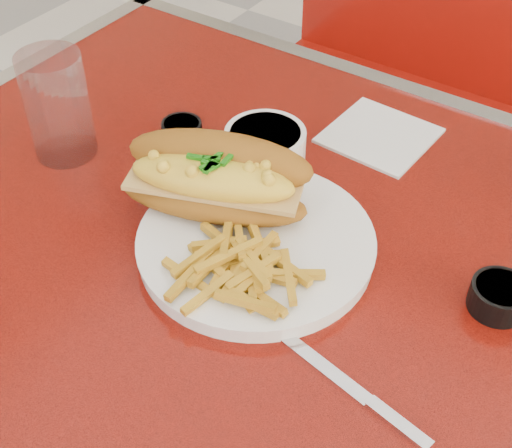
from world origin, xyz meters
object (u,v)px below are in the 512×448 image
Objects in this scene: sauce_cup_right at (499,296)px; mac_hoagie at (215,178)px; booth_bench_far at (494,207)px; water_tumbler at (58,106)px; sauce_cup_left at (182,130)px; knife at (362,396)px; dinner_plate at (256,244)px; gravy_ramekin at (265,149)px; diner_table at (316,371)px; fork at (233,260)px.

mac_hoagie is at bearing -171.00° from sauce_cup_right.
water_tumbler is at bearing -116.12° from booth_bench_far.
booth_bench_far is 0.97m from mac_hoagie.
sauce_cup_left is 0.32× the size of knife.
booth_bench_far is 20.50× the size of sauce_cup_left.
booth_bench_far is at bearing 67.78° from sauce_cup_left.
gravy_ramekin is at bearing 119.75° from dinner_plate.
booth_bench_far is at bearing 58.48° from mac_hoagie.
diner_table is at bearing 144.48° from knife.
mac_hoagie is at bearing -86.98° from gravy_ramekin.
water_tumbler is at bearing -136.12° from sauce_cup_left.
knife is (-0.06, -0.17, -0.01)m from sauce_cup_right.
dinner_plate is at bearing -30.90° from sauce_cup_left.
mac_hoagie reaches higher than knife.
mac_hoagie is 0.29m from knife.
booth_bench_far is at bearing 107.44° from knife.
booth_bench_far is at bearing 102.38° from sauce_cup_right.
knife is at bearing -41.74° from gravy_ramekin.
sauce_cup_right is (0.16, 0.07, 0.18)m from diner_table.
fork is at bearing 172.82° from knife.
mac_hoagie is at bearing -37.16° from sauce_cup_left.
mac_hoagie is at bearing 13.79° from fork.
sauce_cup_left is 0.42× the size of water_tumbler.
sauce_cup_right is (0.16, -0.74, 0.50)m from booth_bench_far.
diner_table is at bearing -96.96° from fork.
booth_bench_far is 0.90m from sauce_cup_left.
sauce_cup_left is at bearing 17.11° from fork.
mac_hoagie is 0.17m from sauce_cup_left.
water_tumbler is at bearing 177.26° from dinner_plate.
water_tumbler is (-0.23, -0.11, 0.04)m from gravy_ramekin.
water_tumbler is at bearing 177.73° from knife.
diner_table is at bearing -38.16° from gravy_ramekin.
fork is at bearing -62.86° from mac_hoagie.
fork is at bearing -153.06° from diner_table.
fork is at bearing -10.34° from water_tumbler.
knife is (0.38, -0.22, -0.01)m from sauce_cup_left.
dinner_plate is 4.29× the size of sauce_cup_right.
sauce_cup_left reaches higher than dinner_plate.
gravy_ramekin is at bearing -10.75° from fork.
sauce_cup_left is at bearing 149.10° from dinner_plate.
diner_table is 0.20m from fork.
diner_table is 0.35m from sauce_cup_left.
booth_bench_far is (0.00, 0.81, -0.32)m from diner_table.
mac_hoagie is 1.96× the size of gravy_ramekin.
diner_table is 21.02× the size of sauce_cup_left.
dinner_plate is 5.01× the size of sauce_cup_left.
gravy_ramekin is 0.67× the size of knife.
mac_hoagie reaches higher than gravy_ramekin.
water_tumbler reaches higher than knife.
gravy_ramekin is 0.87× the size of water_tumbler.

